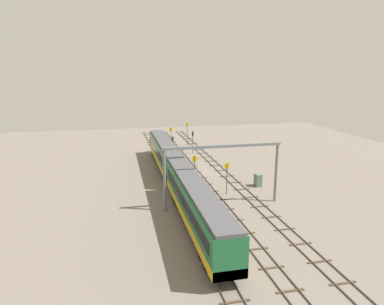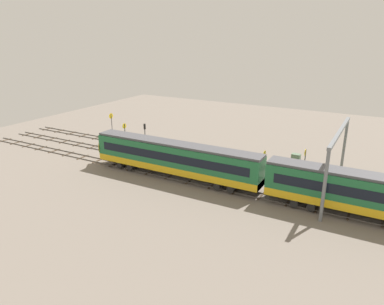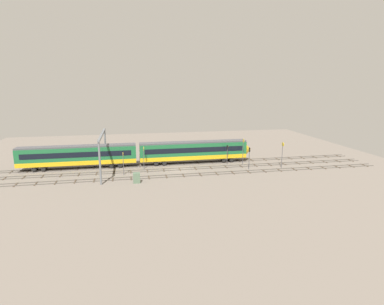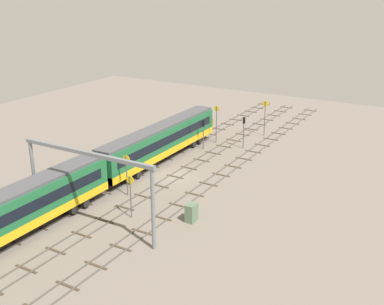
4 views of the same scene
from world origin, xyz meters
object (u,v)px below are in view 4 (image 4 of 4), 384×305
object	(u,v)px
speed_sign_distant_end	(217,120)
signal_light_trackside_departure	(203,130)
speed_sign_far_trackside	(127,169)
speed_sign_near_foreground	(130,191)
signal_light_trackside_approach	(244,128)
relay_cabinet	(191,213)
train	(103,170)
speed_sign_mid_trackside	(265,113)
overhead_gantry	(87,172)

from	to	relation	value
speed_sign_distant_end	signal_light_trackside_departure	xyz separation A→B (m)	(-3.59, 0.23, -0.69)
speed_sign_distant_end	speed_sign_far_trackside	bearing A→B (deg)	-179.71
speed_sign_near_foreground	signal_light_trackside_departure	world-z (taller)	speed_sign_near_foreground
signal_light_trackside_approach	signal_light_trackside_departure	xyz separation A→B (m)	(-3.29, 4.81, -0.19)
signal_light_trackside_departure	relay_cabinet	size ratio (longest dim) A/B	2.29
train	speed_sign_distant_end	xyz separation A→B (m)	(22.46, -2.85, 0.88)
speed_sign_mid_trackside	speed_sign_distant_end	size ratio (longest dim) A/B	0.98
train	speed_sign_near_foreground	world-z (taller)	train
speed_sign_near_foreground	speed_sign_mid_trackside	size ratio (longest dim) A/B	0.83
speed_sign_near_foreground	relay_cabinet	bearing A→B (deg)	-67.67
train	speed_sign_distant_end	bearing A→B (deg)	-7.22
speed_sign_far_trackside	speed_sign_distant_end	xyz separation A→B (m)	(21.92, 0.11, 0.38)
train	overhead_gantry	distance (m)	9.47
speed_sign_distant_end	overhead_gantry	bearing A→B (deg)	-176.44
speed_sign_mid_trackside	signal_light_trackside_departure	world-z (taller)	speed_sign_mid_trackside
speed_sign_far_trackside	signal_light_trackside_approach	distance (m)	22.08
speed_sign_near_foreground	relay_cabinet	size ratio (longest dim) A/B	2.43
speed_sign_distant_end	signal_light_trackside_approach	distance (m)	4.62
signal_light_trackside_departure	signal_light_trackside_approach	bearing A→B (deg)	-55.65
overhead_gantry	speed_sign_distant_end	xyz separation A→B (m)	(29.99, 1.87, -2.40)
speed_sign_far_trackside	signal_light_trackside_approach	world-z (taller)	speed_sign_far_trackside
speed_sign_near_foreground	relay_cabinet	xyz separation A→B (m)	(2.35, -5.73, -2.04)
relay_cabinet	speed_sign_near_foreground	bearing A→B (deg)	112.33
signal_light_trackside_approach	speed_sign_mid_trackside	bearing A→B (deg)	-2.35
train	speed_sign_far_trackside	xyz separation A→B (m)	(0.55, -2.96, 0.50)
speed_sign_far_trackside	train	bearing A→B (deg)	100.44
speed_sign_mid_trackside	relay_cabinet	size ratio (longest dim) A/B	2.94
signal_light_trackside_approach	speed_sign_distant_end	bearing A→B (deg)	86.27
speed_sign_distant_end	relay_cabinet	size ratio (longest dim) A/B	2.99
speed_sign_near_foreground	signal_light_trackside_departure	xyz separation A→B (m)	(22.49, 4.01, -0.14)
overhead_gantry	speed_sign_far_trackside	size ratio (longest dim) A/B	3.20
speed_sign_far_trackside	speed_sign_near_foreground	bearing A→B (deg)	-138.58
overhead_gantry	speed_sign_mid_trackside	distance (m)	37.14
overhead_gantry	relay_cabinet	bearing A→B (deg)	-50.67
train	signal_light_trackside_approach	world-z (taller)	train
speed_sign_near_foreground	speed_sign_mid_trackside	xyz separation A→B (m)	(33.03, -1.10, 0.59)
speed_sign_distant_end	relay_cabinet	distance (m)	25.69
speed_sign_near_foreground	speed_sign_far_trackside	xyz separation A→B (m)	(4.16, 3.67, 0.17)
relay_cabinet	overhead_gantry	bearing A→B (deg)	129.33
overhead_gantry	speed_sign_distant_end	bearing A→B (deg)	3.56
speed_sign_mid_trackside	signal_light_trackside_approach	world-z (taller)	speed_sign_mid_trackside
speed_sign_mid_trackside	speed_sign_distant_end	distance (m)	8.50
overhead_gantry	relay_cabinet	size ratio (longest dim) A/B	8.14
relay_cabinet	signal_light_trackside_departure	bearing A→B (deg)	25.82
speed_sign_mid_trackside	signal_light_trackside_approach	distance (m)	7.28
train	signal_light_trackside_departure	bearing A→B (deg)	-7.90
relay_cabinet	signal_light_trackside_approach	bearing A→B (deg)	11.89
overhead_gantry	speed_sign_distant_end	world-z (taller)	overhead_gantry
speed_sign_mid_trackside	speed_sign_distant_end	world-z (taller)	speed_sign_distant_end
speed_sign_far_trackside	signal_light_trackside_departure	bearing A→B (deg)	1.06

